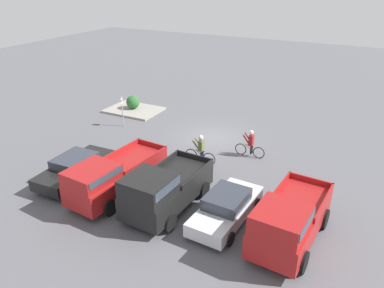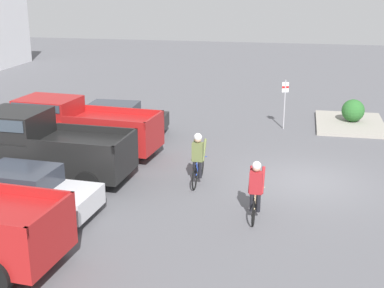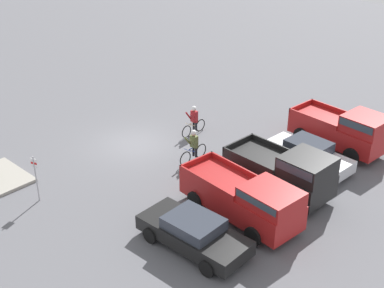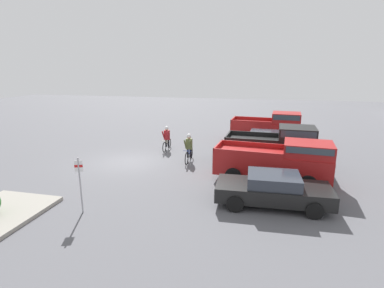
# 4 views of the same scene
# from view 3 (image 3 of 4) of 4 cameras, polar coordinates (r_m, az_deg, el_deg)

# --- Properties ---
(ground_plane) EXTENTS (80.00, 80.00, 0.00)m
(ground_plane) POSITION_cam_3_polar(r_m,az_deg,el_deg) (28.60, -6.17, -0.01)
(ground_plane) COLOR #56565B
(pickup_truck_0) EXTENTS (2.53, 5.11, 2.28)m
(pickup_truck_0) POSITION_cam_3_polar(r_m,az_deg,el_deg) (28.43, 16.00, 1.52)
(pickup_truck_0) COLOR maroon
(pickup_truck_0) RESTS_ON ground_plane
(sedan_0) EXTENTS (2.10, 4.48, 1.38)m
(sedan_0) POSITION_cam_3_polar(r_m,az_deg,el_deg) (26.61, 12.26, -1.06)
(sedan_0) COLOR silver
(sedan_0) RESTS_ON ground_plane
(pickup_truck_1) EXTENTS (2.49, 5.01, 2.28)m
(pickup_truck_1) POSITION_cam_3_polar(r_m,az_deg,el_deg) (23.99, 9.97, -2.87)
(pickup_truck_1) COLOR black
(pickup_truck_1) RESTS_ON ground_plane
(pickup_truck_2) EXTENTS (2.52, 5.61, 2.08)m
(pickup_truck_2) POSITION_cam_3_polar(r_m,az_deg,el_deg) (22.03, 5.81, -5.75)
(pickup_truck_2) COLOR maroon
(pickup_truck_2) RESTS_ON ground_plane
(sedan_1) EXTENTS (2.13, 4.60, 1.33)m
(sedan_1) POSITION_cam_3_polar(r_m,az_deg,el_deg) (20.71, 0.18, -9.41)
(sedan_1) COLOR black
(sedan_1) RESTS_ON ground_plane
(cyclist_0) EXTENTS (1.90, 0.46, 1.73)m
(cyclist_0) POSITION_cam_3_polar(r_m,az_deg,el_deg) (26.42, 0.17, -0.14)
(cyclist_0) COLOR black
(cyclist_0) RESTS_ON ground_plane
(cyclist_1) EXTENTS (1.83, 0.46, 1.68)m
(cyclist_1) POSITION_cam_3_polar(r_m,az_deg,el_deg) (29.18, 0.19, 2.59)
(cyclist_1) COLOR black
(cyclist_1) RESTS_ON ground_plane
(fire_lane_sign) EXTENTS (0.12, 0.29, 2.22)m
(fire_lane_sign) POSITION_cam_3_polar(r_m,az_deg,el_deg) (24.02, -16.35, -3.11)
(fire_lane_sign) COLOR #9E9EA3
(fire_lane_sign) RESTS_ON ground_plane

